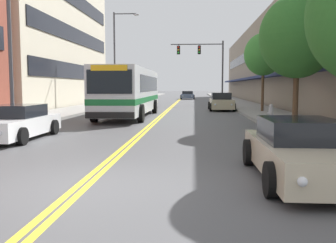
% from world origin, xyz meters
% --- Properties ---
extents(ground_plane, '(240.00, 240.00, 0.00)m').
position_xyz_m(ground_plane, '(0.00, 37.00, 0.00)').
color(ground_plane, '#4C4C4F').
extents(sidewalk_left, '(3.51, 106.00, 0.18)m').
position_xyz_m(sidewalk_left, '(-7.26, 37.00, 0.09)').
color(sidewalk_left, gray).
rests_on(sidewalk_left, ground_plane).
extents(sidewalk_right, '(3.51, 106.00, 0.18)m').
position_xyz_m(sidewalk_right, '(7.26, 37.00, 0.09)').
color(sidewalk_right, gray).
rests_on(sidewalk_right, ground_plane).
extents(centre_line, '(0.34, 106.00, 0.01)m').
position_xyz_m(centre_line, '(0.00, 37.00, 0.00)').
color(centre_line, yellow).
rests_on(centre_line, ground_plane).
extents(storefront_row_right, '(9.10, 68.00, 9.66)m').
position_xyz_m(storefront_row_right, '(13.24, 37.00, 4.83)').
color(storefront_row_right, gray).
rests_on(storefront_row_right, ground_plane).
extents(city_bus, '(2.88, 11.63, 3.06)m').
position_xyz_m(city_bus, '(-2.00, 16.98, 1.73)').
color(city_bus, silver).
rests_on(city_bus, ground_plane).
extents(car_white_parked_left_near, '(2.02, 4.74, 1.27)m').
position_xyz_m(car_white_parked_left_near, '(-4.43, 6.28, 0.59)').
color(car_white_parked_left_near, white).
rests_on(car_white_parked_left_near, ground_plane).
extents(car_charcoal_parked_left_mid, '(2.08, 4.77, 1.33)m').
position_xyz_m(car_charcoal_parked_left_mid, '(-4.26, 28.74, 0.62)').
color(car_charcoal_parked_left_mid, '#232328').
rests_on(car_charcoal_parked_left_mid, ground_plane).
extents(car_champagne_parked_right_foreground, '(1.99, 4.59, 1.27)m').
position_xyz_m(car_champagne_parked_right_foreground, '(4.43, 0.82, 0.59)').
color(car_champagne_parked_right_foreground, beige).
rests_on(car_champagne_parked_right_foreground, ground_plane).
extents(car_beige_parked_right_mid, '(2.05, 4.92, 1.45)m').
position_xyz_m(car_beige_parked_right_mid, '(4.42, 24.08, 0.67)').
color(car_beige_parked_right_mid, '#BCAD89').
rests_on(car_beige_parked_right_mid, ground_plane).
extents(car_slate_blue_moving_lead, '(2.19, 4.71, 1.26)m').
position_xyz_m(car_slate_blue_moving_lead, '(1.14, 51.99, 0.60)').
color(car_slate_blue_moving_lead, '#475675').
rests_on(car_slate_blue_moving_lead, ground_plane).
extents(traffic_signal_mast, '(5.67, 0.38, 6.83)m').
position_xyz_m(traffic_signal_mast, '(3.34, 33.62, 4.84)').
color(traffic_signal_mast, '#47474C').
rests_on(traffic_signal_mast, ground_plane).
extents(street_lamp_left_near, '(2.76, 0.28, 8.09)m').
position_xyz_m(street_lamp_left_near, '(-4.90, 7.76, 4.85)').
color(street_lamp_left_near, '#47474C').
rests_on(street_lamp_left_near, ground_plane).
extents(street_lamp_left_far, '(2.45, 0.28, 8.82)m').
position_xyz_m(street_lamp_left_far, '(-4.99, 27.85, 5.20)').
color(street_lamp_left_far, '#47474C').
rests_on(street_lamp_left_far, ground_plane).
extents(street_tree_right_mid, '(3.54, 3.54, 6.06)m').
position_xyz_m(street_tree_right_mid, '(6.99, 11.02, 4.27)').
color(street_tree_right_mid, brown).
rests_on(street_tree_right_mid, sidewalk_right).
extents(street_tree_right_far, '(2.78, 2.78, 5.62)m').
position_xyz_m(street_tree_right_far, '(7.16, 20.59, 4.26)').
color(street_tree_right_far, brown).
rests_on(street_tree_right_far, sidewalk_right).
extents(fire_hydrant, '(0.31, 0.23, 0.92)m').
position_xyz_m(fire_hydrant, '(5.95, 11.47, 0.64)').
color(fire_hydrant, '#B7B7BC').
rests_on(fire_hydrant, sidewalk_right).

